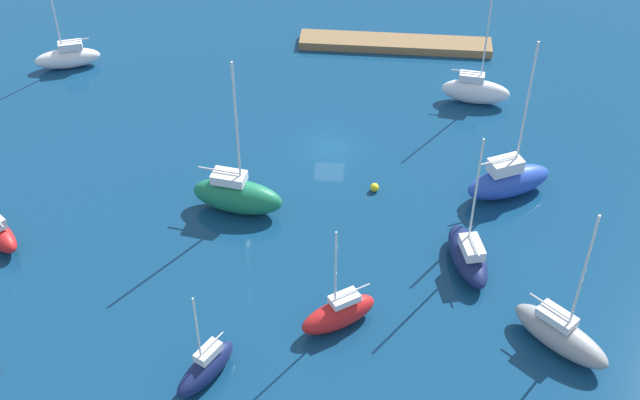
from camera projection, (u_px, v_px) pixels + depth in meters
name	position (u px, v px, depth m)	size (l,w,h in m)	color
water	(329.00, 149.00, 71.09)	(160.00, 160.00, 0.00)	navy
pier_dock	(395.00, 43.00, 83.73)	(18.83, 2.85, 0.80)	olive
sailboat_navy_outer_mooring	(468.00, 255.00, 59.72)	(3.69, 6.67, 10.85)	#141E4C
sailboat_red_far_south	(339.00, 313.00, 55.44)	(5.45, 4.52, 8.39)	red
sailboat_white_lone_north	(475.00, 90.00, 75.62)	(6.22, 2.43, 11.58)	white
sailboat_gray_far_north	(560.00, 334.00, 53.98)	(6.55, 6.13, 11.42)	gray
sailboat_blue_off_beacon	(508.00, 180.00, 65.62)	(7.38, 5.27, 13.40)	#2347B2
sailboat_green_by_breakwater	(237.00, 195.00, 64.12)	(7.31, 3.57, 13.07)	#19724C
sailboat_navy_inner_mooring	(206.00, 368.00, 52.12)	(3.77, 5.12, 7.42)	#141E4C
sailboat_white_lone_south	(68.00, 57.00, 80.41)	(6.33, 3.66, 11.12)	white
mooring_buoy_yellow	(374.00, 187.00, 66.61)	(0.69, 0.69, 0.69)	yellow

